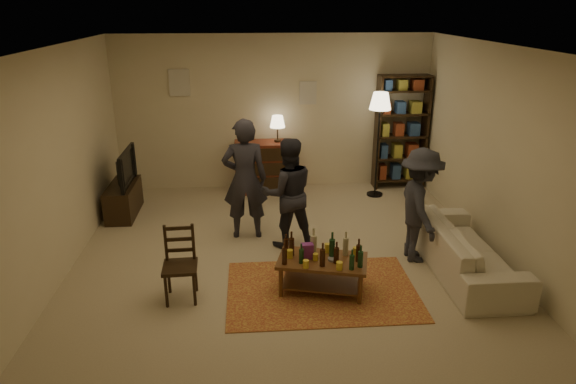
{
  "coord_description": "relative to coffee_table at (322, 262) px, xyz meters",
  "views": [
    {
      "loc": [
        -0.44,
        -5.94,
        3.18
      ],
      "look_at": [
        0.03,
        0.1,
        0.93
      ],
      "focal_mm": 32.0,
      "sensor_mm": 36.0,
      "label": 1
    }
  ],
  "objects": [
    {
      "name": "floor",
      "position": [
        -0.35,
        0.75,
        -0.38
      ],
      "size": [
        6.0,
        6.0,
        0.0
      ],
      "primitive_type": "plane",
      "color": "#C6B793",
      "rests_on": "ground"
    },
    {
      "name": "room_shell",
      "position": [
        -1.0,
        3.73,
        1.43
      ],
      "size": [
        6.0,
        6.0,
        6.0
      ],
      "color": "beige",
      "rests_on": "ground"
    },
    {
      "name": "rug",
      "position": [
        0.0,
        0.0,
        -0.38
      ],
      "size": [
        2.2,
        1.5,
        0.01
      ],
      "primitive_type": "cube",
      "color": "maroon",
      "rests_on": "ground"
    },
    {
      "name": "coffee_table",
      "position": [
        0.0,
        0.0,
        0.0
      ],
      "size": [
        1.12,
        0.78,
        0.75
      ],
      "rotation": [
        0.0,
        0.0,
        -0.25
      ],
      "color": "brown",
      "rests_on": "ground"
    },
    {
      "name": "dining_chair",
      "position": [
        -1.61,
        0.01,
        0.07
      ],
      "size": [
        0.39,
        0.39,
        0.87
      ],
      "rotation": [
        0.0,
        0.0,
        0.04
      ],
      "color": "black",
      "rests_on": "ground"
    },
    {
      "name": "tv_stand",
      "position": [
        -2.8,
        2.55,
        0.0
      ],
      "size": [
        0.4,
        1.0,
        1.06
      ],
      "color": "black",
      "rests_on": "ground"
    },
    {
      "name": "dresser",
      "position": [
        -0.55,
        3.46,
        0.09
      ],
      "size": [
        1.0,
        0.5,
        1.36
      ],
      "color": "brown",
      "rests_on": "ground"
    },
    {
      "name": "bookshelf",
      "position": [
        1.89,
        3.53,
        0.65
      ],
      "size": [
        0.9,
        0.34,
        2.02
      ],
      "color": "black",
      "rests_on": "ground"
    },
    {
      "name": "floor_lamp",
      "position": [
        1.38,
        3.1,
        1.15
      ],
      "size": [
        0.36,
        0.36,
        1.8
      ],
      "color": "black",
      "rests_on": "ground"
    },
    {
      "name": "sofa",
      "position": [
        1.85,
        0.35,
        -0.08
      ],
      "size": [
        0.81,
        2.08,
        0.61
      ],
      "primitive_type": "imported",
      "rotation": [
        0.0,
        0.0,
        1.57
      ],
      "color": "beige",
      "rests_on": "ground"
    },
    {
      "name": "person_left",
      "position": [
        -0.87,
        1.6,
        0.48
      ],
      "size": [
        0.64,
        0.42,
        1.72
      ],
      "primitive_type": "imported",
      "rotation": [
        0.0,
        0.0,
        3.16
      ],
      "color": "#292830",
      "rests_on": "ground"
    },
    {
      "name": "person_right",
      "position": [
        -0.3,
        1.26,
        0.38
      ],
      "size": [
        0.82,
        0.68,
        1.53
      ],
      "primitive_type": "imported",
      "rotation": [
        0.0,
        0.0,
        3.28
      ],
      "color": "#24242B",
      "rests_on": "ground"
    },
    {
      "name": "person_by_sofa",
      "position": [
        1.35,
        0.72,
        0.36
      ],
      "size": [
        0.57,
        0.98,
        1.5
      ],
      "primitive_type": "imported",
      "rotation": [
        0.0,
        0.0,
        1.55
      ],
      "color": "#2A2B33",
      "rests_on": "ground"
    }
  ]
}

